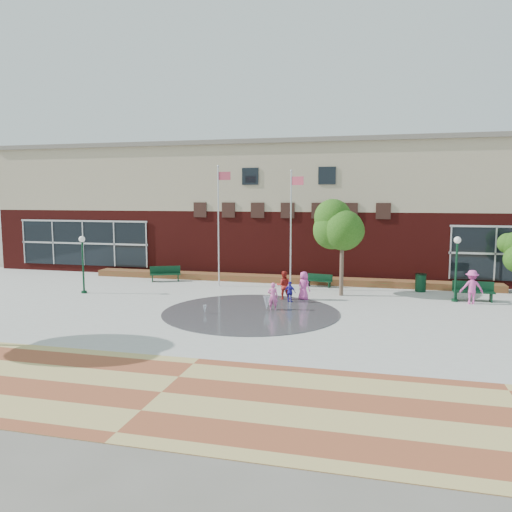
% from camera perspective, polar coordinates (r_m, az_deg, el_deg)
% --- Properties ---
extents(ground, '(120.00, 120.00, 0.00)m').
position_cam_1_polar(ground, '(20.99, -2.67, -8.33)').
color(ground, '#666056').
rests_on(ground, ground).
extents(plaza_concrete, '(46.00, 18.00, 0.01)m').
position_cam_1_polar(plaza_concrete, '(24.73, -0.00, -5.98)').
color(plaza_concrete, '#A8A8A0').
rests_on(plaza_concrete, ground).
extents(paver_band, '(46.00, 6.00, 0.01)m').
position_cam_1_polar(paver_band, '(14.76, -10.75, -15.09)').
color(paver_band, brown).
rests_on(paver_band, ground).
extents(splash_pad, '(8.40, 8.40, 0.01)m').
position_cam_1_polar(splash_pad, '(23.79, -0.59, -6.50)').
color(splash_pad, '#383A3D').
rests_on(splash_pad, ground).
extents(library_building, '(44.40, 10.40, 9.20)m').
position_cam_1_polar(library_building, '(37.35, 5.03, 5.50)').
color(library_building, '#4B0F0D').
rests_on(library_building, ground).
extents(flower_bed, '(26.00, 1.20, 0.40)m').
position_cam_1_polar(flower_bed, '(32.02, 3.29, -3.06)').
color(flower_bed, '#A4201F').
rests_on(flower_bed, ground).
extents(flagpole_left, '(0.86, 0.14, 7.35)m').
position_cam_1_polar(flagpole_left, '(30.27, -4.24, 4.16)').
color(flagpole_left, silver).
rests_on(flagpole_left, ground).
extents(flagpole_right, '(0.83, 0.33, 7.02)m').
position_cam_1_polar(flagpole_right, '(29.10, 4.08, 3.73)').
color(flagpole_right, silver).
rests_on(flagpole_right, ground).
extents(lamp_left, '(0.35, 0.35, 3.28)m').
position_cam_1_polar(lamp_left, '(29.82, -19.19, -0.21)').
color(lamp_left, '#0D321C').
rests_on(lamp_left, ground).
extents(lamp_right, '(0.36, 0.36, 3.43)m').
position_cam_1_polar(lamp_right, '(27.88, 21.93, -0.59)').
color(lamp_right, '#0D321C').
rests_on(lamp_right, ground).
extents(bench_left, '(2.01, 1.32, 0.99)m').
position_cam_1_polar(bench_left, '(32.88, -10.33, -2.34)').
color(bench_left, '#0D321C').
rests_on(bench_left, ground).
extents(bench_mid, '(1.62, 0.71, 0.79)m').
position_cam_1_polar(bench_mid, '(30.62, 7.23, -3.07)').
color(bench_mid, '#0D321C').
rests_on(bench_mid, ground).
extents(bench_right, '(2.07, 0.59, 1.04)m').
position_cam_1_polar(bench_right, '(28.64, 23.58, -4.11)').
color(bench_right, '#0D321C').
rests_on(bench_right, ground).
extents(trash_can, '(0.64, 0.64, 1.06)m').
position_cam_1_polar(trash_can, '(30.35, 18.30, -2.91)').
color(trash_can, '#0D321C').
rests_on(trash_can, ground).
extents(tree_mid, '(3.15, 3.15, 5.32)m').
position_cam_1_polar(tree_mid, '(27.69, 9.85, 3.39)').
color(tree_mid, '#49372B').
rests_on(tree_mid, ground).
extents(water_jet_a, '(0.35, 0.35, 0.69)m').
position_cam_1_polar(water_jet_a, '(24.19, 1.24, -6.28)').
color(water_jet_a, white).
rests_on(water_jet_a, ground).
extents(water_jet_b, '(0.18, 0.18, 0.40)m').
position_cam_1_polar(water_jet_b, '(23.62, -5.86, -6.64)').
color(water_jet_b, white).
rests_on(water_jet_b, ground).
extents(child_splash, '(0.53, 0.39, 1.36)m').
position_cam_1_polar(child_splash, '(24.16, 1.94, -4.65)').
color(child_splash, pink).
rests_on(child_splash, ground).
extents(adult_red, '(0.87, 0.75, 1.54)m').
position_cam_1_polar(adult_red, '(26.64, 3.17, -3.38)').
color(adult_red, red).
rests_on(adult_red, ground).
extents(adult_pink, '(0.89, 0.82, 1.53)m').
position_cam_1_polar(adult_pink, '(26.62, 5.49, -3.42)').
color(adult_pink, '#E14DAB').
rests_on(adult_pink, ground).
extents(child_blue, '(0.71, 0.50, 1.12)m').
position_cam_1_polar(child_blue, '(25.96, 3.93, -4.14)').
color(child_blue, '#2C21A5').
rests_on(child_blue, ground).
extents(person_bench, '(1.18, 0.74, 1.76)m').
position_cam_1_polar(person_bench, '(27.79, 23.43, -3.29)').
color(person_bench, '#E14AA4').
rests_on(person_bench, ground).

